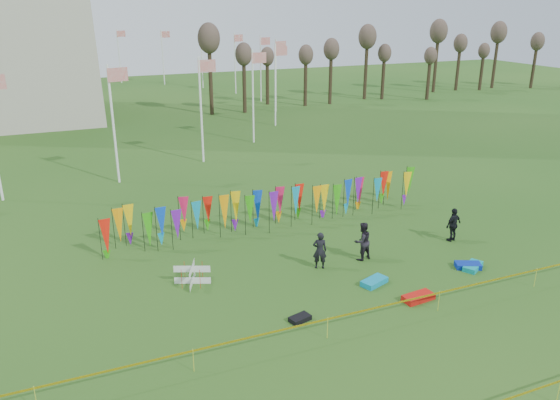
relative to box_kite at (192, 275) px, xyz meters
name	(u,v)px	position (x,y,z in m)	size (l,w,h in m)	color
ground	(358,310)	(5.63, -4.73, -0.46)	(160.00, 160.00, 0.00)	#1F4B15
flagpole_ring	(12,81)	(-8.37, 43.27, 3.54)	(57.40, 56.16, 8.00)	white
banner_row	(277,205)	(5.91, 4.52, 0.90)	(18.64, 0.64, 2.24)	black
caution_tape_near	(371,310)	(5.41, -5.99, 0.32)	(26.00, 0.02, 0.90)	yellow
tree_line	(403,49)	(37.63, 39.27, 5.71)	(53.92, 1.92, 7.84)	#382B1C
box_kite	(192,275)	(0.00, 0.00, 0.00)	(0.82, 0.82, 0.91)	red
person_left	(320,250)	(5.87, -0.75, 0.45)	(0.66, 0.48, 1.80)	black
person_mid	(362,241)	(8.16, -0.71, 0.50)	(0.93, 0.57, 1.91)	black
person_right	(453,225)	(13.65, -0.63, 0.45)	(1.06, 0.60, 1.80)	black
kite_bag_turquoise	(374,282)	(7.40, -3.10, -0.33)	(1.23, 0.62, 0.25)	#0C91B9
kite_bag_blue	(468,265)	(12.31, -3.42, -0.33)	(1.15, 0.60, 0.24)	#0A29A6
kite_bag_red	(418,297)	(8.38, -4.98, -0.33)	(1.35, 0.62, 0.25)	red
kite_bag_black	(300,318)	(3.15, -4.51, -0.36)	(0.84, 0.48, 0.19)	black
kite_bag_teal	(473,266)	(12.46, -3.59, -0.34)	(1.21, 0.58, 0.23)	#0B979E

